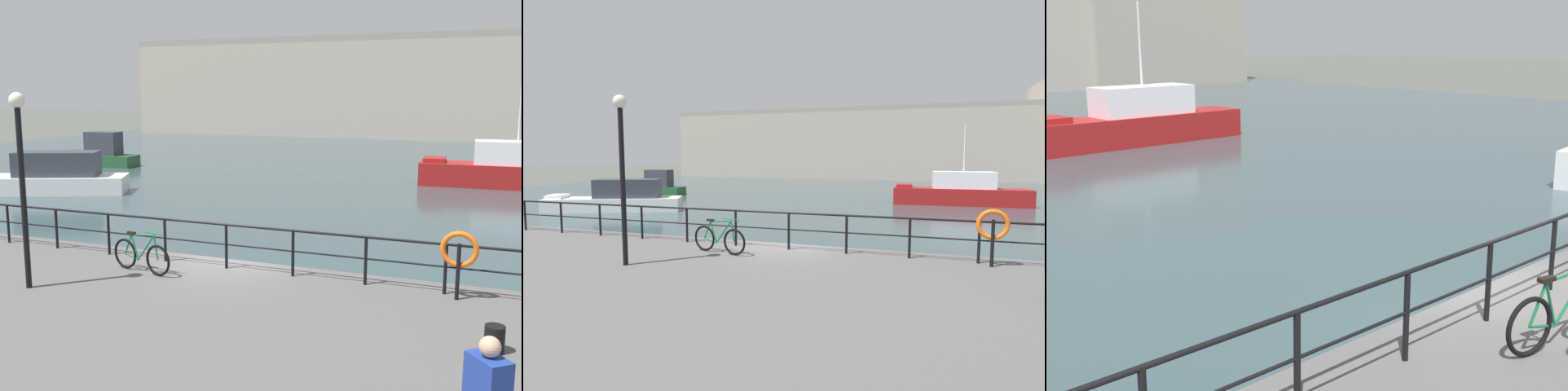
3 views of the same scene
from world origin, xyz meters
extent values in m
plane|color=#4C5147|center=(0.00, 0.00, 0.00)|extent=(240.00, 240.00, 0.00)
cube|color=gray|center=(27.67, 58.40, 7.13)|extent=(16.15, 14.57, 14.26)
cube|color=maroon|center=(6.71, 21.85, 0.63)|extent=(9.65, 2.47, 1.25)
cube|color=silver|center=(6.91, 21.85, 1.88)|extent=(4.36, 1.91, 1.25)
cube|color=maroon|center=(2.68, 21.71, 1.38)|extent=(1.20, 1.55, 0.24)
cylinder|color=silver|center=(6.91, 21.85, 4.29)|extent=(0.10, 0.10, 3.56)
cylinder|color=black|center=(-4.54, -0.75, 1.58)|extent=(0.07, 0.07, 1.05)
cylinder|color=black|center=(-2.89, -0.75, 1.58)|extent=(0.07, 0.07, 1.05)
cylinder|color=black|center=(-1.24, -0.75, 1.58)|extent=(0.07, 0.07, 1.05)
cylinder|color=black|center=(0.41, -0.75, 1.58)|extent=(0.07, 0.07, 1.05)
cylinder|color=black|center=(0.41, -0.75, 2.10)|extent=(23.10, 0.06, 0.06)
cylinder|color=black|center=(0.41, -0.75, 1.63)|extent=(23.10, 0.04, 0.04)
torus|color=black|center=(-1.78, -1.65, 1.41)|extent=(0.72, 0.22, 0.72)
cylinder|color=#146638|center=(-1.47, -1.72, 1.62)|extent=(0.24, 0.09, 0.58)
cylinder|color=#146638|center=(-1.21, -1.78, 1.94)|extent=(0.71, 0.20, 0.11)
cylinder|color=#146638|center=(-1.58, -1.69, 1.37)|extent=(0.43, 0.13, 0.12)
cylinder|color=#146638|center=(-1.67, -1.67, 1.66)|extent=(0.26, 0.09, 0.51)
cube|color=black|center=(-1.56, -1.70, 1.94)|extent=(0.23, 0.14, 0.05)
camera|label=1|loc=(6.37, -13.38, 5.20)|focal=42.22mm
camera|label=2|loc=(3.97, -12.00, 3.74)|focal=28.97mm
camera|label=3|loc=(-8.66, -5.29, 4.64)|focal=47.91mm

